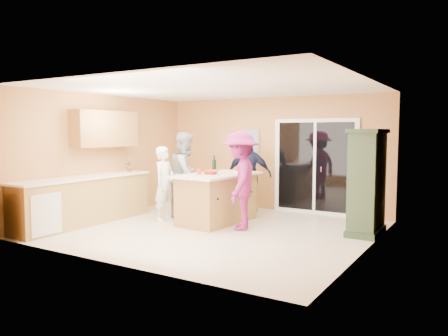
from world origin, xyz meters
The scene contains 22 objects.
floor centered at (0.00, 0.00, 0.00)m, with size 5.50×5.50×0.00m, color beige.
ceiling centered at (0.00, 0.00, 2.60)m, with size 5.50×5.00×0.10m, color white.
wall_back centered at (0.00, 2.50, 1.30)m, with size 5.50×0.10×2.60m, color #EB9E61.
wall_front centered at (0.00, -2.50, 1.30)m, with size 5.50×0.10×2.60m, color #EB9E61.
wall_left centered at (-2.75, 0.00, 1.30)m, with size 0.10×5.00×2.60m, color #EB9E61.
wall_right centered at (2.75, 0.00, 1.30)m, with size 0.10×5.00×2.60m, color #EB9E61.
left_cabinet_run centered at (-2.45, -1.05, 0.46)m, with size 0.65×3.05×1.24m.
upper_cabinets centered at (-2.58, -0.20, 1.88)m, with size 0.35×1.60×0.75m, color #A88541.
sliding_door centered at (1.05, 2.46, 1.05)m, with size 1.90×0.07×2.10m.
framed_picture centered at (-0.55, 2.48, 1.60)m, with size 0.46×0.04×0.56m.
kitchen_island centered at (-0.30, 0.58, 0.46)m, with size 1.13×1.93×0.98m.
green_hutch centered at (2.49, 1.11, 0.91)m, with size 0.54×1.02×1.86m.
woman_white centered at (-1.33, 0.19, 0.76)m, with size 0.55×0.36×1.52m, color white.
woman_grey centered at (-1.23, 0.78, 0.90)m, with size 0.88×0.68×1.80m, color #9B9B9E.
woman_navy centered at (-0.25, 1.83, 0.86)m, with size 1.00×0.42×1.71m, color #1A1B3A.
woman_magenta centered at (0.39, 0.28, 0.92)m, with size 1.18×0.68×1.83m, color #8B1E5E.
serving_bowl centered at (-0.38, 0.47, 1.02)m, with size 0.32×0.32×0.08m, color red.
tulip_vase centered at (-2.45, 0.35, 1.13)m, with size 0.21×0.14×0.39m, color red.
tumbler_near centered at (-0.19, 1.19, 1.04)m, with size 0.08×0.08×0.11m, color red.
tumbler_far centered at (-0.51, 0.25, 1.04)m, with size 0.09×0.09×0.12m, color red.
wine_bottle centered at (-0.45, 0.70, 1.12)m, with size 0.08×0.08×0.36m.
white_plate centered at (-0.17, 1.16, 0.99)m, with size 0.25×0.25×0.02m, color silver.
Camera 1 is at (4.31, -6.73, 1.82)m, focal length 35.00 mm.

